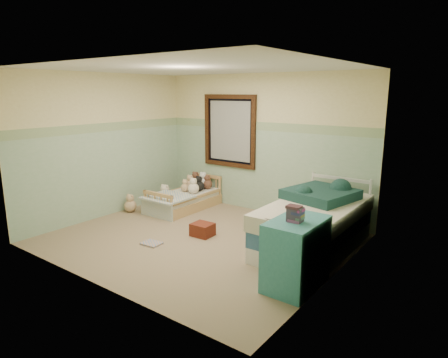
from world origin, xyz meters
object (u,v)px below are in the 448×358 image
Objects in this scene: plush_floor_cream at (165,198)px; twin_bed_frame at (313,241)px; dresser at (296,254)px; floor_book at (152,243)px; plush_floor_tan at (130,206)px; toddler_bed_frame at (185,204)px; red_pillow at (203,230)px.

plush_floor_cream is 0.14× the size of twin_bed_frame.
floor_book is at bearing -177.14° from dresser.
plush_floor_cream is 0.34× the size of dresser.
plush_floor_tan reaches higher than floor_book.
toddler_bed_frame is at bearing 153.80° from dresser.
red_pillow reaches higher than toddler_bed_frame.
plush_floor_tan is 0.82× the size of floor_book.
plush_floor_cream reaches higher than floor_book.
twin_bed_frame is 1.67m from red_pillow.
twin_bed_frame is at bearing 18.75° from red_pillow.
twin_bed_frame is at bearing 28.57° from floor_book.
floor_book is at bearing -62.95° from toddler_bed_frame.
plush_floor_tan is 3.82m from dresser.
red_pillow is at bearing -37.13° from toddler_bed_frame.
twin_bed_frame is at bearing -6.11° from plush_floor_cream.
red_pillow is at bearing -4.63° from plush_floor_tan.
twin_bed_frame is 1.21m from dresser.
plush_floor_tan is 1.86m from red_pillow.
dresser is 2.51× the size of red_pillow.
plush_floor_tan is at bearing 175.37° from red_pillow.
twin_bed_frame is (3.44, 0.39, -0.00)m from plush_floor_tan.
twin_bed_frame is at bearing 6.41° from plush_floor_tan.
dresser reaches higher than plush_floor_tan.
toddler_bed_frame is 1.00m from plush_floor_tan.
plush_floor_cream is at bearing 157.34° from dresser.
floor_book is (-0.37, -0.72, -0.09)m from red_pillow.
floor_book is (1.33, -1.61, -0.12)m from plush_floor_cream.
twin_bed_frame reaches higher than red_pillow.
toddler_bed_frame is 1.51m from red_pillow.
dresser is 1.99m from red_pillow.
plush_floor_tan is at bearing 168.58° from dresser.
dresser is (3.73, -0.75, 0.28)m from plush_floor_tan.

